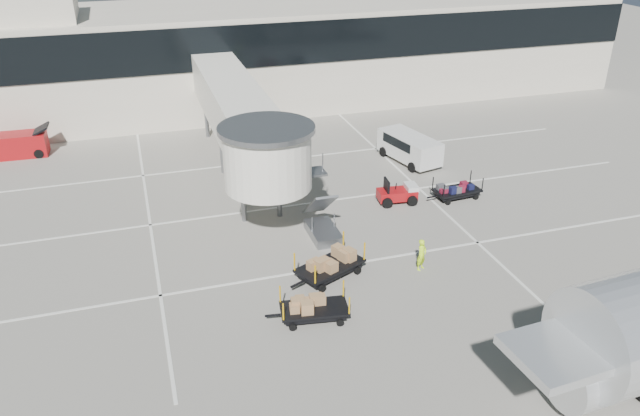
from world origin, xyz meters
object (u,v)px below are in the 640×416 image
(baggage_tug, at_px, (398,194))
(ground_worker, at_px, (422,255))
(box_cart_near, at_px, (333,264))
(suitcase_cart, at_px, (456,191))
(box_cart_far, at_px, (311,309))
(minivan, at_px, (408,146))
(belt_loader, at_px, (16,145))

(baggage_tug, height_order, ground_worker, ground_worker)
(baggage_tug, distance_m, box_cart_near, 8.76)
(baggage_tug, xyz_separation_m, suitcase_cart, (3.52, -0.50, -0.09))
(suitcase_cart, bearing_deg, box_cart_near, -153.32)
(box_cart_far, xyz_separation_m, minivan, (11.25, 14.99, 0.54))
(ground_worker, distance_m, minivan, 13.71)
(ground_worker, bearing_deg, box_cart_near, 138.49)
(baggage_tug, xyz_separation_m, minivan, (3.20, 5.68, 0.54))
(box_cart_near, bearing_deg, baggage_tug, 21.79)
(box_cart_far, height_order, ground_worker, ground_worker)
(box_cart_far, relative_size, minivan, 0.70)
(minivan, bearing_deg, suitcase_cart, -100.29)
(box_cart_near, relative_size, ground_worker, 2.49)
(box_cart_near, distance_m, minivan, 15.17)
(box_cart_near, distance_m, box_cart_far, 3.60)
(baggage_tug, bearing_deg, ground_worker, -98.60)
(baggage_tug, distance_m, ground_worker, 7.30)
(ground_worker, bearing_deg, belt_loader, 101.79)
(baggage_tug, xyz_separation_m, ground_worker, (-1.89, -7.04, 0.25))
(baggage_tug, xyz_separation_m, box_cart_far, (-8.05, -9.31, -0.00))
(baggage_tug, bearing_deg, box_cart_near, -127.68)
(suitcase_cart, relative_size, belt_loader, 0.77)
(minivan, bearing_deg, baggage_tug, -132.66)
(baggage_tug, distance_m, box_cart_far, 12.31)
(baggage_tug, relative_size, box_cart_near, 0.61)
(box_cart_near, relative_size, box_cart_far, 1.10)
(box_cart_near, bearing_deg, suitcase_cart, 6.93)
(box_cart_far, xyz_separation_m, belt_loader, (-13.95, 23.70, 0.26))
(belt_loader, bearing_deg, ground_worker, -44.90)
(suitcase_cart, relative_size, ground_worker, 2.14)
(belt_loader, bearing_deg, box_cart_far, -57.59)
(box_cart_far, xyz_separation_m, ground_worker, (6.16, 2.27, 0.25))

